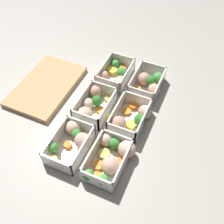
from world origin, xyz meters
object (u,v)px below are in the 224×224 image
(container_near_left, at_px, (111,157))
(container_far_right, at_px, (116,77))
(container_far_left, at_px, (72,141))
(container_far_center, at_px, (93,105))
(container_near_center, at_px, (131,118))
(container_near_right, at_px, (148,85))

(container_near_left, xyz_separation_m, container_far_right, (0.31, 0.12, -0.00))
(container_far_left, distance_m, container_far_center, 0.15)
(container_near_center, bearing_deg, container_near_left, 179.80)
(container_near_left, relative_size, container_near_right, 1.04)
(container_near_center, relative_size, container_far_right, 0.96)
(container_near_center, distance_m, container_far_center, 0.13)
(container_far_left, relative_size, container_far_right, 1.06)
(container_near_left, height_order, container_far_center, same)
(container_far_center, bearing_deg, container_far_left, -177.40)
(container_near_right, relative_size, container_far_center, 1.00)
(container_near_left, height_order, container_far_left, same)
(container_near_center, distance_m, container_far_right, 0.19)
(container_near_left, relative_size, container_far_left, 1.01)
(container_near_left, distance_m, container_near_right, 0.32)
(container_near_left, height_order, container_far_right, same)
(container_near_right, xyz_separation_m, container_far_center, (-0.16, 0.13, -0.00))
(container_near_center, xyz_separation_m, container_far_left, (-0.15, 0.13, 0.00))
(container_near_right, bearing_deg, container_far_center, 140.05)
(container_far_left, relative_size, container_far_center, 1.03)
(container_near_center, bearing_deg, container_far_left, 139.90)
(container_far_center, bearing_deg, container_near_center, -90.72)
(container_near_center, bearing_deg, container_near_right, -0.39)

